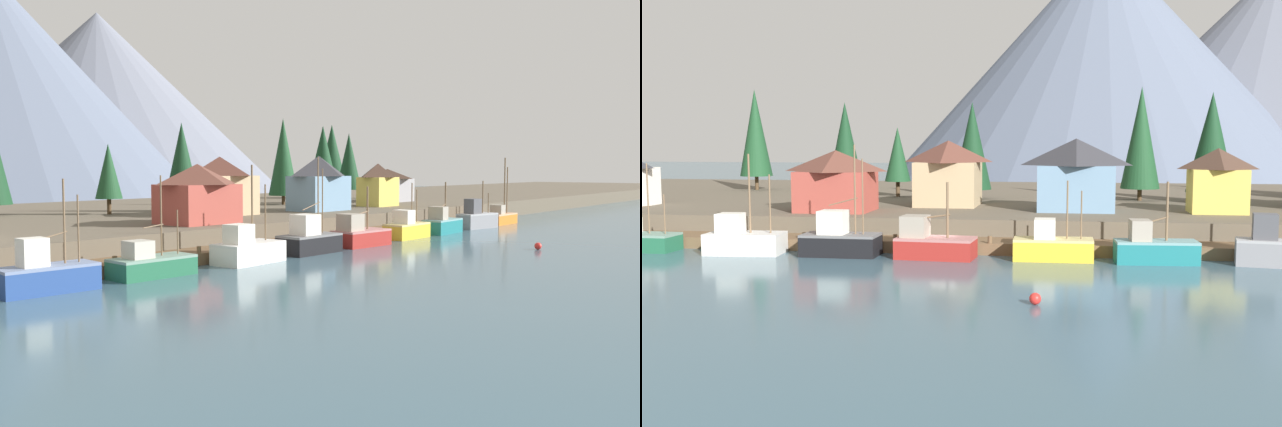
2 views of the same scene
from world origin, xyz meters
TOP-DOWN VIEW (x-y plane):
  - ground_plane at (0.00, 20.00)m, footprint 400.00×400.00m
  - dock at (0.00, 1.99)m, footprint 80.00×4.00m
  - shoreline_bank at (0.00, 32.00)m, footprint 400.00×56.00m
  - mountain_central_peak at (66.80, 152.37)m, footprint 119.20×119.20m
  - fishing_boat_blue at (-34.38, -1.67)m, footprint 6.44×3.09m
  - fishing_boat_green at (-26.16, -1.64)m, footprint 6.33×3.00m
  - fishing_boat_white at (-16.52, -1.95)m, footprint 6.45×3.56m
  - fishing_boat_black at (-8.25, -1.70)m, footprint 6.27×3.10m
  - fishing_boat_red at (-0.46, -1.88)m, footprint 6.45×3.49m
  - fishing_boat_yellow at (9.13, -1.49)m, footprint 6.30×2.72m
  - fishing_boat_teal at (16.96, -1.65)m, footprint 6.42×3.02m
  - fishing_boat_grey at (25.96, -1.79)m, footprint 6.43×3.36m
  - fishing_boat_orange at (34.21, -1.34)m, footprint 6.27×2.45m
  - house_red at (-12.18, 9.61)m, footprint 7.35×5.99m
  - house_tan at (-2.31, 17.31)m, footprint 6.73×7.29m
  - house_grey at (36.61, 19.71)m, footprint 6.45×6.98m
  - house_yellow at (24.45, 13.17)m, footprint 5.42×4.21m
  - house_blue at (11.07, 13.17)m, footprint 7.74×5.25m
  - conifer_near_left at (41.55, 35.46)m, footprint 5.79×5.79m
  - conifer_near_right at (-0.91, 26.07)m, footprint 4.60×4.60m
  - conifer_mid_left at (25.94, 24.73)m, footprint 5.31×5.31m
  - conifer_back_left at (-10.38, 28.03)m, footprint 3.18×3.18m
  - conifer_back_right at (40.15, 30.43)m, footprint 4.54×4.54m
  - conifer_centre at (18.46, 26.33)m, footprint 4.45×4.45m
  - channel_buoy at (8.53, -17.20)m, footprint 0.70×0.70m

SIDE VIEW (x-z plane):
  - ground_plane at x=0.00m, z-range -1.00..0.00m
  - channel_buoy at x=8.53m, z-range 0.00..0.70m
  - dock at x=0.00m, z-range -0.30..1.30m
  - fishing_boat_green at x=-26.16m, z-range -2.82..4.71m
  - fishing_boat_orange at x=34.21m, z-range -3.75..5.76m
  - fishing_boat_yellow at x=9.13m, z-range -2.03..4.30m
  - fishing_boat_teal at x=16.96m, z-range -2.02..4.30m
  - fishing_boat_blue at x=-34.38m, z-range -2.54..4.85m
  - fishing_boat_white at x=-16.52m, z-range -3.01..5.33m
  - fishing_boat_red at x=-0.46m, z-range -1.90..4.25m
  - shoreline_bank at x=0.00m, z-range 0.00..2.50m
  - fishing_boat_black at x=-8.25m, z-range -3.25..5.86m
  - fishing_boat_grey at x=25.96m, z-range -1.83..4.49m
  - house_grey at x=36.61m, z-range 2.56..7.91m
  - house_red at x=-12.18m, z-range 2.57..8.54m
  - house_yellow at x=24.45m, z-range 2.57..8.77m
  - house_tan at x=-2.31m, z-range 2.58..9.48m
  - house_blue at x=11.07m, z-range 2.58..9.69m
  - conifer_back_left at x=-10.38m, z-range 3.41..11.88m
  - conifer_near_right at x=-0.91m, z-range 3.06..14.43m
  - conifer_mid_left at x=25.94m, z-range 3.07..15.25m
  - conifer_back_right at x=40.15m, z-range 3.31..15.02m
  - conifer_centre at x=18.46m, z-range 3.19..16.17m
  - conifer_near_left at x=41.55m, z-range 3.40..16.89m
  - mountain_central_peak at x=66.80m, z-range 0.00..57.60m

